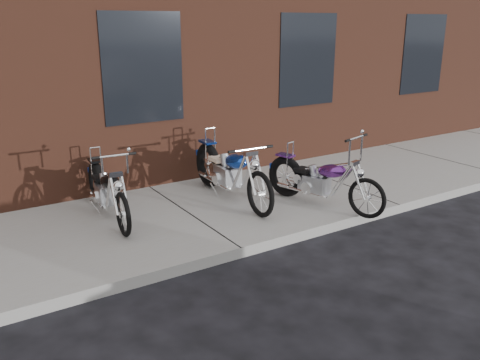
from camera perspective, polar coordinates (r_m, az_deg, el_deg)
ground at (r=6.66m, az=0.12°, el=-8.80°), size 120.00×120.00×0.00m
sidewalk at (r=7.83m, az=-5.82°, el=-4.17°), size 22.00×3.00×0.15m
chopper_purple at (r=8.03m, az=9.08°, el=-0.25°), size 0.75×2.08×1.20m
chopper_blue at (r=8.22m, az=-1.11°, el=0.76°), size 0.59×2.44×1.06m
chopper_third at (r=7.73m, az=-14.64°, el=-1.31°), size 0.52×2.14×1.09m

